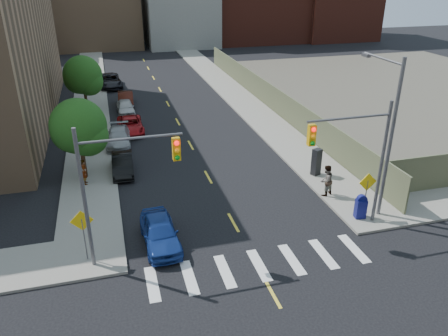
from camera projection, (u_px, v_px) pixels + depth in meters
ground at (290, 326)px, 17.37m from camera, size 160.00×160.00×0.00m
sidewalk_nw at (91, 86)px, 51.76m from camera, size 3.50×73.00×0.15m
sidewalk_ne at (217, 78)px, 55.49m from camera, size 3.50×73.00×0.15m
fence_north at (269, 95)px, 43.64m from camera, size 0.12×44.00×2.50m
gravel_lot at (412, 90)px, 50.34m from camera, size 36.00×42.00×0.06m
bg_bldg_midwest at (96, 1)px, 75.72m from camera, size 14.00×16.00×15.00m
bg_bldg_center at (178, 15)px, 78.40m from camera, size 12.00×16.00×10.00m
signal_nw at (117, 178)px, 19.27m from camera, size 4.59×0.30×7.00m
signal_ne at (358, 150)px, 22.15m from camera, size 4.59×0.30×7.00m
streetlight_ne at (388, 128)px, 23.18m from camera, size 0.25×3.70×9.00m
warn_sign_nw at (83, 226)px, 20.33m from camera, size 1.06×0.06×2.83m
warn_sign_ne at (367, 187)px, 23.95m from camera, size 1.06×0.06×2.83m
warn_sign_midwest at (86, 131)px, 32.14m from camera, size 1.06×0.06×2.83m
tree_west_near at (79, 130)px, 28.01m from camera, size 3.66×3.64×5.52m
tree_west_far at (83, 77)px, 41.12m from camera, size 3.66×3.64×5.52m
parked_car_blue at (160, 232)px, 22.17m from camera, size 1.88×4.35×1.46m
parked_car_black at (123, 164)px, 29.96m from camera, size 1.54×4.02×1.31m
parked_car_red at (130, 125)px, 37.35m from camera, size 2.12×4.58×1.27m
parked_car_silver at (119, 138)px, 34.52m from camera, size 2.22×4.73×1.33m
parked_car_white at (126, 107)px, 41.90m from camera, size 1.67×4.02×1.36m
parked_car_maroon at (126, 99)px, 44.31m from camera, size 1.71×4.32×1.40m
parked_car_grey at (110, 81)px, 51.28m from camera, size 2.96×5.70×1.53m
mailbox at (361, 207)px, 24.31m from camera, size 0.64×0.52×1.42m
payphone at (316, 162)px, 29.25m from camera, size 0.68×0.62×1.85m
pedestrian_west at (84, 172)px, 28.03m from camera, size 0.44×0.64×1.70m
pedestrian_east at (326, 180)px, 26.60m from camera, size 1.17×1.05×1.97m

